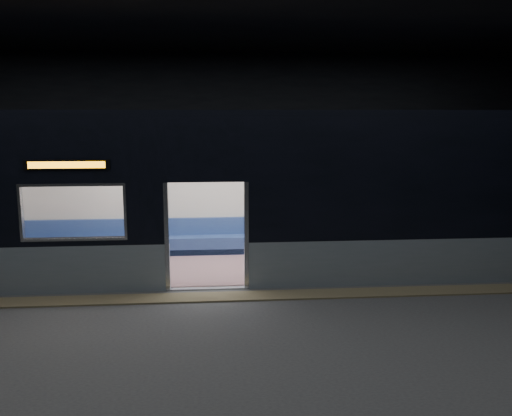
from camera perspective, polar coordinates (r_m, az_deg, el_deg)
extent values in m
cube|color=#47494C|center=(9.43, -5.13, -10.55)|extent=(24.00, 14.00, 0.01)
cube|color=black|center=(9.00, -5.65, 20.73)|extent=(24.00, 14.00, 0.04)
cube|color=black|center=(15.84, -5.16, 7.03)|extent=(24.00, 0.04, 5.00)
cube|color=black|center=(2.02, -7.12, -13.07)|extent=(24.00, 0.04, 5.00)
cube|color=#8C7F59|center=(9.94, -5.12, -9.33)|extent=(22.80, 0.50, 0.03)
cube|color=#8A96A5|center=(11.34, 20.28, -5.19)|extent=(8.30, 0.12, 0.90)
cube|color=black|center=(11.05, 20.78, 2.85)|extent=(8.30, 0.12, 2.30)
cube|color=black|center=(9.92, -5.34, 6.06)|extent=(1.40, 0.12, 1.15)
cube|color=#B7BABC|center=(10.19, -9.36, -3.04)|extent=(0.08, 0.14, 2.05)
cube|color=#B7BABC|center=(10.17, -1.02, -2.92)|extent=(0.08, 0.14, 2.05)
cube|color=black|center=(10.18, -19.29, 4.32)|extent=(1.50, 0.04, 0.18)
cube|color=orange|center=(10.17, -19.30, 4.31)|extent=(1.34, 0.03, 0.12)
cube|color=silver|center=(12.89, -5.16, 2.36)|extent=(18.00, 0.12, 3.20)
cube|color=black|center=(11.34, -5.33, 9.82)|extent=(18.00, 3.00, 0.15)
cube|color=gray|center=(11.80, -5.08, -6.19)|extent=(17.76, 2.76, 0.04)
cube|color=silver|center=(11.38, -5.26, 5.16)|extent=(17.76, 2.76, 0.10)
cube|color=navy|center=(12.82, -5.08, -3.84)|extent=(11.00, 0.48, 0.41)
cube|color=navy|center=(12.92, -5.10, -1.89)|extent=(11.00, 0.10, 0.40)
cube|color=#6E5053|center=(11.21, -22.35, -6.58)|extent=(4.40, 0.48, 0.41)
cube|color=#6E5053|center=(11.16, 12.18, -6.12)|extent=(4.40, 0.48, 0.41)
cylinder|color=silver|center=(10.47, -10.40, -1.90)|extent=(0.04, 0.04, 2.26)
cylinder|color=silver|center=(12.69, -9.43, 0.18)|extent=(0.04, 0.04, 2.26)
cylinder|color=silver|center=(10.46, 0.02, -1.75)|extent=(0.04, 0.04, 2.26)
cylinder|color=silver|center=(12.67, -0.84, 0.31)|extent=(0.04, 0.04, 2.26)
cylinder|color=silver|center=(12.49, -5.20, 3.74)|extent=(11.00, 0.03, 0.03)
cube|color=black|center=(12.88, 8.39, -2.56)|extent=(0.16, 0.45, 0.15)
cube|color=black|center=(12.93, 9.25, -2.54)|extent=(0.16, 0.45, 0.15)
cylinder|color=black|center=(12.75, 8.57, -3.95)|extent=(0.10, 0.10, 0.43)
cylinder|color=black|center=(12.80, 9.44, -3.92)|extent=(0.10, 0.10, 0.43)
cube|color=#EB7481|center=(13.08, 8.64, -2.29)|extent=(0.38, 0.21, 0.19)
cylinder|color=#EB7481|center=(13.04, 8.65, -0.84)|extent=(0.41, 0.41, 0.49)
sphere|color=tan|center=(12.96, 8.70, 0.68)|extent=(0.20, 0.20, 0.20)
sphere|color=black|center=(12.99, 8.67, 0.87)|extent=(0.21, 0.21, 0.21)
cube|color=black|center=(12.81, 8.96, -2.02)|extent=(0.30, 0.28, 0.12)
cube|color=white|center=(13.10, 6.99, 1.78)|extent=(0.92, 0.03, 0.60)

